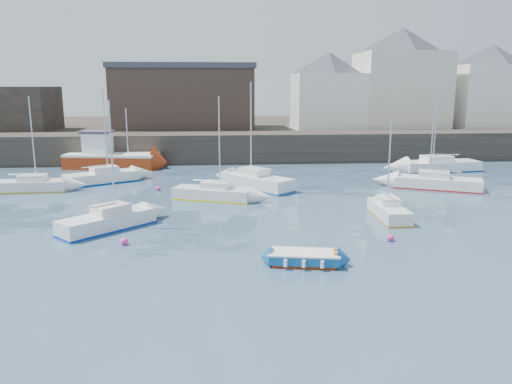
{
  "coord_description": "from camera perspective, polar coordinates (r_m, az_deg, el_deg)",
  "views": [
    {
      "loc": [
        -2.47,
        -17.89,
        7.91
      ],
      "look_at": [
        0.0,
        12.0,
        1.5
      ],
      "focal_mm": 35.0,
      "sensor_mm": 36.0,
      "label": 1
    }
  ],
  "objects": [
    {
      "name": "sailboat_f",
      "position": [
        39.06,
        0.03,
        1.25
      ],
      "size": [
        5.69,
        6.07,
        8.21
      ],
      "color": "white",
      "rests_on": "ground"
    },
    {
      "name": "buoy_near",
      "position": [
        26.31,
        -14.82,
        -5.85
      ],
      "size": [
        0.39,
        0.39,
        0.39
      ],
      "primitive_type": "sphere",
      "color": "#EA30A3",
      "rests_on": "ground"
    },
    {
      "name": "water",
      "position": [
        19.72,
        2.93,
        -11.61
      ],
      "size": [
        220.0,
        220.0,
        0.0
      ],
      "primitive_type": "plane",
      "color": "#2D4760",
      "rests_on": "ground"
    },
    {
      "name": "sailboat_e",
      "position": [
        41.75,
        -24.45,
        0.71
      ],
      "size": [
        5.65,
        2.04,
        7.17
      ],
      "color": "white",
      "rests_on": "ground"
    },
    {
      "name": "buoy_mid",
      "position": [
        26.95,
        15.09,
        -5.43
      ],
      "size": [
        0.39,
        0.39,
        0.39
      ],
      "primitive_type": "sphere",
      "color": "#EA30A3",
      "rests_on": "ground"
    },
    {
      "name": "sailboat_d",
      "position": [
        41.41,
        20.0,
        1.03
      ],
      "size": [
        6.77,
        4.63,
        8.29
      ],
      "color": "white",
      "rests_on": "ground"
    },
    {
      "name": "sailboat_h",
      "position": [
        43.2,
        -17.23,
        1.64
      ],
      "size": [
        6.1,
        4.71,
        7.68
      ],
      "color": "white",
      "rests_on": "ground"
    },
    {
      "name": "bldg_east_d",
      "position": [
        60.9,
        8.22,
        11.43
      ],
      "size": [
        11.14,
        11.14,
        8.95
      ],
      "color": "white",
      "rests_on": "land_strip"
    },
    {
      "name": "quay_wall",
      "position": [
        53.33,
        -2.04,
        5.16
      ],
      "size": [
        90.0,
        5.0,
        3.0
      ],
      "primitive_type": "cube",
      "color": "#28231E",
      "rests_on": "ground"
    },
    {
      "name": "bldg_east_b",
      "position": [
        68.17,
        25.17,
        10.92
      ],
      "size": [
        11.88,
        11.88,
        9.95
      ],
      "color": "white",
      "rests_on": "land_strip"
    },
    {
      "name": "blue_dinghy",
      "position": [
        22.73,
        5.5,
        -7.46
      ],
      "size": [
        3.37,
        1.95,
        0.6
      ],
      "color": "#992E0E",
      "rests_on": "ground"
    },
    {
      "name": "buoy_far",
      "position": [
        39.14,
        -11.09,
        0.18
      ],
      "size": [
        0.35,
        0.35,
        0.35
      ],
      "primitive_type": "sphere",
      "color": "#EA30A3",
      "rests_on": "ground"
    },
    {
      "name": "sailboat_b",
      "position": [
        35.38,
        -4.92,
        -0.12
      ],
      "size": [
        5.89,
        3.63,
        7.23
      ],
      "color": "white",
      "rests_on": "ground"
    },
    {
      "name": "sailboat_a",
      "position": [
        29.15,
        -16.58,
        -3.17
      ],
      "size": [
        5.18,
        5.08,
        7.15
      ],
      "color": "white",
      "rests_on": "ground"
    },
    {
      "name": "sailboat_g",
      "position": [
        50.14,
        20.22,
        2.86
      ],
      "size": [
        7.68,
        3.19,
        9.45
      ],
      "color": "white",
      "rests_on": "ground"
    },
    {
      "name": "land_strip",
      "position": [
        71.23,
        -2.74,
        6.81
      ],
      "size": [
        90.0,
        32.0,
        2.8
      ],
      "primitive_type": "cube",
      "color": "#28231E",
      "rests_on": "ground"
    },
    {
      "name": "bldg_east_a",
      "position": [
        63.97,
        16.23,
        12.41
      ],
      "size": [
        13.36,
        13.36,
        11.8
      ],
      "color": "beige",
      "rests_on": "land_strip"
    },
    {
      "name": "fishing_boat",
      "position": [
        50.96,
        -16.46,
        3.92
      ],
      "size": [
        9.18,
        4.62,
        5.81
      ],
      "color": "#992E0E",
      "rests_on": "ground"
    },
    {
      "name": "sailboat_c",
      "position": [
        31.46,
        14.92,
        -2.05
      ],
      "size": [
        1.61,
        4.62,
        6.03
      ],
      "color": "white",
      "rests_on": "ground"
    },
    {
      "name": "warehouse",
      "position": [
        61.0,
        -8.18,
        10.74
      ],
      "size": [
        16.4,
        10.4,
        7.6
      ],
      "color": "#3D2D26",
      "rests_on": "land_strip"
    }
  ]
}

